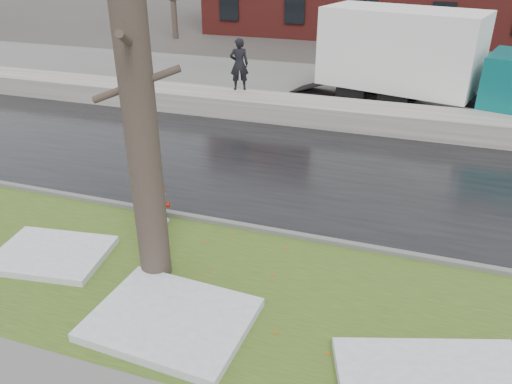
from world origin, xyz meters
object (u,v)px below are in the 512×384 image
(fire_hydrant, at_px, (160,204))
(tree, at_px, (137,89))
(box_truck, at_px, (431,60))
(worker, at_px, (239,64))

(fire_hydrant, xyz_separation_m, tree, (0.81, -1.70, 3.13))
(box_truck, distance_m, worker, 6.93)
(tree, xyz_separation_m, box_truck, (4.55, 12.32, -1.76))
(fire_hydrant, xyz_separation_m, worker, (-1.30, 8.69, 1.16))
(tree, bearing_deg, fire_hydrant, 115.45)
(tree, height_order, worker, tree)
(fire_hydrant, relative_size, worker, 0.49)
(tree, relative_size, box_truck, 0.66)
(fire_hydrant, xyz_separation_m, box_truck, (5.36, 10.62, 1.37))
(fire_hydrant, distance_m, tree, 3.65)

